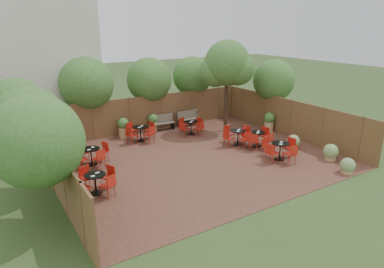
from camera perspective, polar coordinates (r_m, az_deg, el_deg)
ground at (r=15.69m, az=0.47°, el=-4.05°), size 80.00×80.00×0.00m
courtyard_paving at (r=15.69m, az=0.47°, el=-4.02°), size 12.00×10.00×0.02m
fence_back at (r=19.58m, az=-7.42°, el=3.34°), size 12.00×0.08×2.00m
fence_left at (r=13.32m, az=-21.93°, el=-4.87°), size 0.08×10.00×2.00m
fence_right at (r=19.12m, az=15.84°, el=2.45°), size 0.08×10.00×2.00m
neighbour_building at (r=20.63m, az=-23.09°, el=11.31°), size 5.00×4.00×8.00m
overhang_foliage at (r=16.61m, az=-10.47°, el=6.78°), size 15.77×10.88×2.78m
courtyard_tree at (r=18.97m, az=5.80°, el=11.03°), size 2.65×2.55×5.00m
park_bench_left at (r=19.69m, az=-5.00°, el=1.93°), size 1.47×0.55×0.89m
park_bench_right at (r=20.53m, az=-0.55°, el=2.64°), size 1.43×0.48×0.88m
bistro_tables at (r=16.13m, az=-0.35°, el=-1.68°), size 9.79×7.25×0.90m
planters at (r=18.35m, az=-6.04°, el=1.09°), size 11.88×4.08×1.09m
low_shrubs at (r=16.50m, az=20.59°, el=-2.83°), size 1.30×3.84×0.72m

